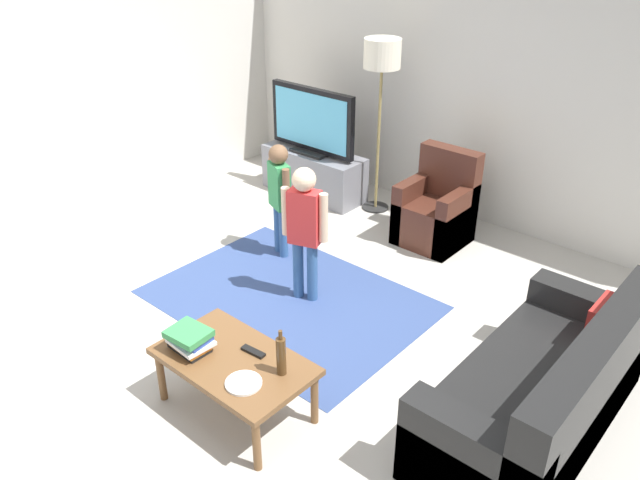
# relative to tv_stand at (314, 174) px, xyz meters

# --- Properties ---
(ground) EXTENTS (7.80, 7.80, 0.00)m
(ground) POSITION_rel_tv_stand_xyz_m (1.57, -2.30, -0.24)
(ground) COLOR #B2ADA3
(wall_back) EXTENTS (6.00, 0.12, 2.70)m
(wall_back) POSITION_rel_tv_stand_xyz_m (1.57, 0.70, 1.11)
(wall_back) COLOR silver
(wall_back) RESTS_ON ground
(wall_left) EXTENTS (0.12, 6.00, 2.70)m
(wall_left) POSITION_rel_tv_stand_xyz_m (-1.43, -2.30, 1.11)
(wall_left) COLOR silver
(wall_left) RESTS_ON ground
(area_rug) EXTENTS (2.20, 1.60, 0.01)m
(area_rug) POSITION_rel_tv_stand_xyz_m (1.28, -1.75, -0.24)
(area_rug) COLOR #33477A
(area_rug) RESTS_ON ground
(tv_stand) EXTENTS (1.20, 0.44, 0.50)m
(tv_stand) POSITION_rel_tv_stand_xyz_m (0.00, 0.00, 0.00)
(tv_stand) COLOR slate
(tv_stand) RESTS_ON ground
(tv) EXTENTS (1.10, 0.28, 0.71)m
(tv) POSITION_rel_tv_stand_xyz_m (-0.00, -0.02, 0.60)
(tv) COLOR black
(tv) RESTS_ON tv_stand
(couch) EXTENTS (0.80, 1.80, 0.86)m
(couch) POSITION_rel_tv_stand_xyz_m (3.48, -1.79, 0.05)
(couch) COLOR black
(couch) RESTS_ON ground
(armchair) EXTENTS (0.60, 0.60, 0.90)m
(armchair) POSITION_rel_tv_stand_xyz_m (1.62, -0.04, 0.05)
(armchair) COLOR #472319
(armchair) RESTS_ON ground
(floor_lamp) EXTENTS (0.36, 0.36, 1.78)m
(floor_lamp) POSITION_rel_tv_stand_xyz_m (0.75, 0.15, 1.30)
(floor_lamp) COLOR #262626
(floor_lamp) RESTS_ON ground
(child_near_tv) EXTENTS (0.34, 0.20, 1.07)m
(child_near_tv) POSITION_rel_tv_stand_xyz_m (0.68, -1.23, 0.40)
(child_near_tv) COLOR #33598C
(child_near_tv) RESTS_ON ground
(child_center) EXTENTS (0.37, 0.21, 1.16)m
(child_center) POSITION_rel_tv_stand_xyz_m (1.36, -1.63, 0.45)
(child_center) COLOR #33598C
(child_center) RESTS_ON ground
(coffee_table) EXTENTS (1.00, 0.60, 0.42)m
(coffee_table) POSITION_rel_tv_stand_xyz_m (1.91, -2.90, 0.13)
(coffee_table) COLOR brown
(coffee_table) RESTS_ON ground
(book_stack) EXTENTS (0.28, 0.24, 0.15)m
(book_stack) POSITION_rel_tv_stand_xyz_m (1.64, -3.02, 0.26)
(book_stack) COLOR black
(book_stack) RESTS_ON coffee_table
(bottle) EXTENTS (0.06, 0.06, 0.31)m
(bottle) POSITION_rel_tv_stand_xyz_m (2.23, -2.80, 0.31)
(bottle) COLOR #4C3319
(bottle) RESTS_ON coffee_table
(tv_remote) EXTENTS (0.17, 0.06, 0.02)m
(tv_remote) POSITION_rel_tv_stand_xyz_m (1.96, -2.78, 0.19)
(tv_remote) COLOR black
(tv_remote) RESTS_ON coffee_table
(plate) EXTENTS (0.22, 0.22, 0.02)m
(plate) POSITION_rel_tv_stand_xyz_m (2.13, -3.02, 0.18)
(plate) COLOR white
(plate) RESTS_ON coffee_table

